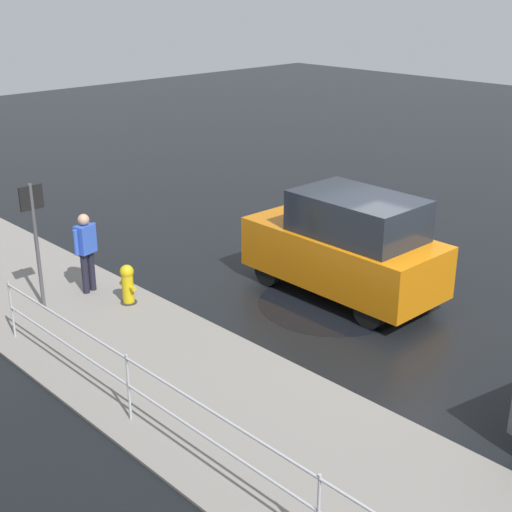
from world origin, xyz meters
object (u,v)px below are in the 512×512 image
pedestrian (86,247)px  fire_hydrant (128,285)px  moving_hatchback (346,246)px  sign_post (35,228)px

pedestrian → fire_hydrant: bearing=-166.2°
fire_hydrant → pedestrian: size_ratio=0.50×
fire_hydrant → pedestrian: (0.98, 0.24, 0.56)m
moving_hatchback → sign_post: bearing=52.0°
pedestrian → sign_post: size_ratio=0.68×
fire_hydrant → moving_hatchback: bearing=-128.0°
fire_hydrant → sign_post: bearing=52.2°
fire_hydrant → sign_post: size_ratio=0.33×
moving_hatchback → sign_post: sign_post is taller
moving_hatchback → fire_hydrant: (2.54, 3.26, -0.63)m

